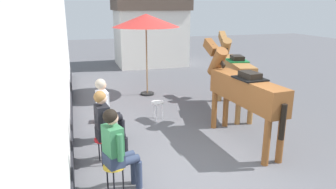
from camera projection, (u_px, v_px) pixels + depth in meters
The scene contains 11 objects.
ground_plane at pixel (163, 113), 8.52m from camera, with size 40.00×40.00×0.00m, color #56565B.
pub_facade_wall at pixel (57, 75), 6.01m from camera, with size 0.34×14.00×3.40m.
distant_cottage at pixel (150, 27), 14.95m from camera, with size 3.40×2.60×3.50m.
seated_visitor_near at pixel (117, 147), 4.71m from camera, with size 0.61×0.48×1.39m.
seated_visitor_middle at pixel (106, 123), 5.66m from camera, with size 0.61×0.49×1.39m.
seated_visitor_far at pixel (106, 107), 6.55m from camera, with size 0.61×0.49×1.39m.
saddled_horse_near at pixel (242, 89), 6.47m from camera, with size 0.59×3.00×2.06m.
saddled_horse_far at pixel (234, 69), 8.47m from camera, with size 0.95×2.95×2.06m.
cafe_parasol at pixel (146, 21), 9.62m from camera, with size 2.10×2.10×2.58m.
spare_stool_white at pixel (158, 104), 7.97m from camera, with size 0.32×0.32×0.46m.
satchel_bag at pixel (98, 118), 7.84m from camera, with size 0.28×0.12×0.20m, color maroon.
Camera 1 is at (-2.20, -4.75, 2.83)m, focal length 33.36 mm.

